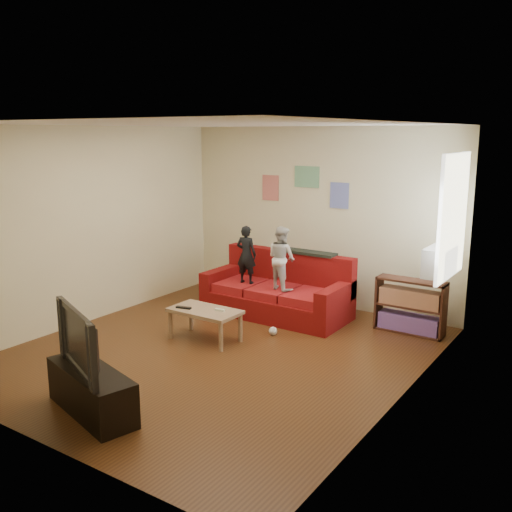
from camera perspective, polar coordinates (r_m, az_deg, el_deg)
The scene contains 17 objects.
room_shell at distance 6.64m, azimuth -3.84°, elevation 1.31°, with size 4.52×5.02×2.72m.
sofa at distance 8.33m, azimuth 2.27°, elevation -3.76°, with size 2.10×0.97×0.92m.
child_a at distance 8.30m, azimuth -0.98°, elevation 0.15°, with size 0.31×0.20×0.85m, color black.
child_b at distance 7.98m, azimuth 2.57°, elevation -0.20°, with size 0.44×0.34×0.90m, color beige.
coffee_table at distance 7.31m, azimuth -5.13°, elevation -5.77°, with size 0.91×0.50×0.41m.
remote at distance 7.36m, azimuth -7.26°, elevation -5.14°, with size 0.20×0.05×0.02m, color black.
game_controller at distance 7.21m, azimuth -3.65°, elevation -5.41°, with size 0.13×0.04×0.03m, color beige.
bookshelf at distance 7.83m, azimuth 15.15°, elevation -5.14°, with size 0.91×0.27×0.72m.
window at distance 7.10m, azimuth 19.09°, elevation 3.75°, with size 0.04×1.08×1.48m, color white.
ac_unit at distance 7.23m, azimuth 17.86°, elevation -0.54°, with size 0.28×0.55×0.35m, color #B7B2A3.
artwork_left at distance 9.09m, azimuth 1.46°, elevation 6.83°, with size 0.30×0.01×0.40m, color #D87266.
artwork_center at distance 8.74m, azimuth 5.10°, elevation 7.89°, with size 0.42×0.01×0.32m, color #72B27F.
artwork_right at distance 8.52m, azimuth 8.33°, elevation 6.01°, with size 0.30×0.01×0.38m, color #727FCC.
file_box at distance 7.84m, azimuth 5.96°, elevation -6.10°, with size 0.43×0.32×0.29m.
tv_stand at distance 5.74m, azimuth -16.13°, elevation -12.88°, with size 1.15×0.38×0.43m, color black.
television at distance 5.55m, azimuth -16.45°, elevation -7.99°, with size 1.06×0.14×0.61m, color black.
tissue at distance 7.55m, azimuth 1.71°, elevation -7.51°, with size 0.11×0.11×0.11m, color silver.
Camera 1 is at (3.99, -5.16, 2.61)m, focal length 40.00 mm.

